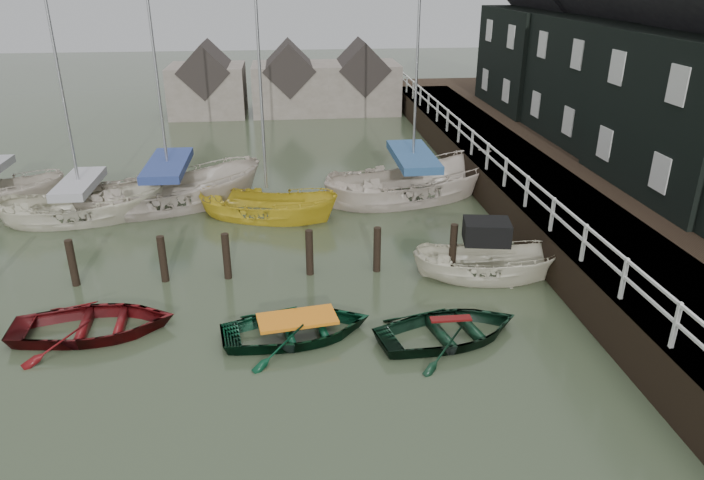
{
  "coord_description": "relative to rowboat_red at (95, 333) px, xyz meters",
  "views": [
    {
      "loc": [
        0.67,
        -13.73,
        8.32
      ],
      "look_at": [
        2.36,
        2.18,
        1.4
      ],
      "focal_mm": 32.0,
      "sensor_mm": 36.0,
      "label": 1
    }
  ],
  "objects": [
    {
      "name": "pier",
      "position": [
        13.75,
        9.75,
        0.71
      ],
      "size": [
        3.04,
        32.0,
        2.7
      ],
      "color": "black",
      "rests_on": "ground"
    },
    {
      "name": "sailboat_a",
      "position": [
        -2.44,
        8.08,
        0.06
      ],
      "size": [
        6.01,
        2.9,
        10.23
      ],
      "rotation": [
        0.0,
        0.0,
        1.7
      ],
      "color": "beige",
      "rests_on": "ground"
    },
    {
      "name": "land_strip",
      "position": [
        19.27,
        9.75,
        0.0
      ],
      "size": [
        14.0,
        38.0,
        1.5
      ],
      "primitive_type": "cube",
      "color": "black",
      "rests_on": "ground"
    },
    {
      "name": "quay_houses",
      "position": [
        19.27,
        8.41,
        5.68
      ],
      "size": [
        6.52,
        28.14,
        10.01
      ],
      "color": "black",
      "rests_on": "ground"
    },
    {
      "name": "mooring_pilings",
      "position": [
        3.16,
        2.75,
        0.5
      ],
      "size": [
        13.72,
        0.22,
        1.8
      ],
      "color": "black",
      "rests_on": "ground"
    },
    {
      "name": "ground",
      "position": [
        4.27,
        -0.25,
        0.0
      ],
      "size": [
        120.0,
        120.0,
        0.0
      ],
      "primitive_type": "plane",
      "color": "#313924",
      "rests_on": "ground"
    },
    {
      "name": "rowboat_dkgreen",
      "position": [
        8.71,
        -1.17,
        0.0
      ],
      "size": [
        4.14,
        3.35,
        0.76
      ],
      "primitive_type": "imported",
      "rotation": [
        0.0,
        0.0,
        1.79
      ],
      "color": "black",
      "rests_on": "ground"
    },
    {
      "name": "sailboat_d",
      "position": [
        9.79,
        9.13,
        0.06
      ],
      "size": [
        7.8,
        4.59,
        13.01
      ],
      "rotation": [
        0.0,
        0.0,
        1.84
      ],
      "color": "beige",
      "rests_on": "ground"
    },
    {
      "name": "sailboat_b",
      "position": [
        0.49,
        9.15,
        0.06
      ],
      "size": [
        7.54,
        4.81,
        10.86
      ],
      "rotation": [
        0.0,
        0.0,
        1.9
      ],
      "color": "#BFB2A3",
      "rests_on": "ground"
    },
    {
      "name": "motorboat",
      "position": [
        10.56,
        1.96,
        0.1
      ],
      "size": [
        4.46,
        2.31,
        2.53
      ],
      "rotation": [
        0.0,
        0.0,
        1.4
      ],
      "color": "beige",
      "rests_on": "ground"
    },
    {
      "name": "sailboat_c",
      "position": [
        4.15,
        7.61,
        0.02
      ],
      "size": [
        5.65,
        3.6,
        10.06
      ],
      "rotation": [
        0.0,
        0.0,
        1.24
      ],
      "color": "gold",
      "rests_on": "ground"
    },
    {
      "name": "far_sheds",
      "position": [
        5.11,
        25.75,
        1.86
      ],
      "size": [
        14.0,
        4.08,
        4.39
      ],
      "color": "#665B51",
      "rests_on": "ground"
    },
    {
      "name": "rowboat_green",
      "position": [
        5.02,
        -0.69,
        0.0
      ],
      "size": [
        4.04,
        3.16,
        0.76
      ],
      "primitive_type": "imported",
      "rotation": [
        0.0,
        0.0,
        1.73
      ],
      "color": "black",
      "rests_on": "ground"
    },
    {
      "name": "rowboat_red",
      "position": [
        0.0,
        0.0,
        0.0
      ],
      "size": [
        4.06,
        3.03,
        0.8
      ],
      "primitive_type": "imported",
      "rotation": [
        0.0,
        0.0,
        1.64
      ],
      "color": "#4F0B0D",
      "rests_on": "ground"
    }
  ]
}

